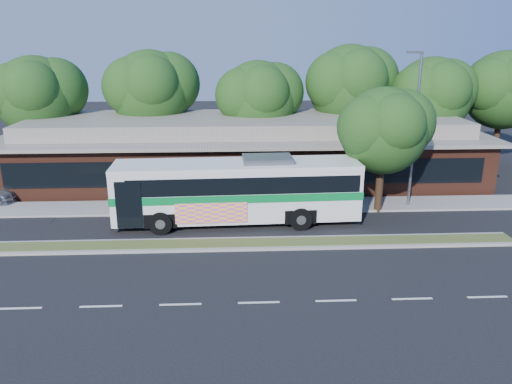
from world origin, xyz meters
TOP-DOWN VIEW (x-y plane):
  - ground at (0.00, 0.00)m, footprint 120.00×120.00m
  - median_strip at (0.00, 0.60)m, footprint 26.00×1.10m
  - sidewalk at (0.00, 6.40)m, footprint 44.00×2.60m
  - plaza_building at (0.00, 12.99)m, footprint 33.20×11.20m
  - lamp_post at (9.56, 6.00)m, footprint 0.93×0.18m
  - tree_bg_a at (-14.58, 15.14)m, footprint 6.47×5.80m
  - tree_bg_b at (-6.57, 16.14)m, footprint 6.69×6.00m
  - tree_bg_c at (1.40, 15.13)m, footprint 6.24×5.60m
  - tree_bg_d at (8.45, 16.15)m, footprint 6.91×6.20m
  - tree_bg_e at (14.42, 15.14)m, footprint 6.47×5.80m
  - tree_bg_f at (20.43, 16.14)m, footprint 6.69×6.00m
  - transit_bus at (-0.65, 3.80)m, footprint 13.31×3.46m
  - sidewalk_tree at (7.91, 5.42)m, footprint 5.45×4.89m

SIDE VIEW (x-z plane):
  - ground at x=0.00m, z-range 0.00..0.00m
  - sidewalk at x=0.00m, z-range 0.00..0.12m
  - median_strip at x=0.00m, z-range 0.00..0.15m
  - transit_bus at x=-0.65m, z-range 0.21..3.92m
  - plaza_building at x=0.00m, z-range -0.10..4.35m
  - sidewalk_tree at x=7.91m, z-range 1.28..8.50m
  - lamp_post at x=9.56m, z-range 0.37..9.44m
  - tree_bg_c at x=1.40m, z-range 1.46..9.72m
  - tree_bg_e at x=14.42m, z-range 1.49..10.00m
  - tree_bg_a at x=-14.58m, z-range 1.55..10.18m
  - tree_bg_f at x=20.43m, z-range 1.60..10.52m
  - tree_bg_b at x=-6.57m, z-range 1.64..10.64m
  - tree_bg_d at x=8.45m, z-range 1.73..11.10m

